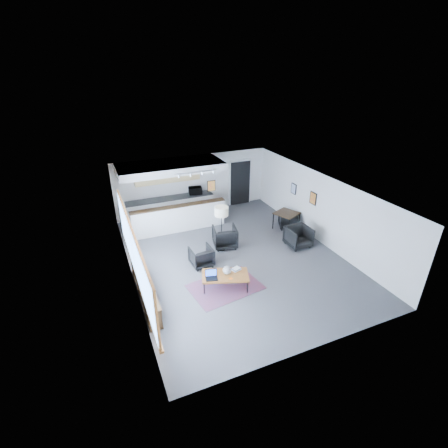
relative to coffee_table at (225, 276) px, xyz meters
name	(u,v)px	position (x,y,z in m)	size (l,w,h in m)	color
room	(235,224)	(0.97, 1.47, 0.88)	(7.02, 9.02, 2.62)	#4A4A4D
window	(134,254)	(-2.49, 0.57, 1.04)	(0.10, 5.95, 1.66)	#8CBFFF
console	(145,289)	(-2.33, 0.42, -0.09)	(0.35, 3.00, 0.80)	#332212
kitchenette	(172,191)	(-0.23, 5.18, 0.96)	(4.20, 1.96, 2.60)	white
doorway	(240,182)	(3.27, 5.89, 0.66)	(1.10, 0.12, 2.15)	black
track_light	(196,173)	(0.38, 3.67, 2.11)	(1.60, 0.07, 0.15)	silver
wall_art_lower	(313,198)	(4.44, 1.87, 1.13)	(0.03, 0.38, 0.48)	black
wall_art_upper	(294,189)	(4.44, 3.17, 1.08)	(0.03, 0.34, 0.44)	black
kilim_rug	(225,287)	(0.00, 0.00, -0.41)	(2.28, 1.71, 0.01)	#542C42
coffee_table	(225,276)	(0.00, 0.00, 0.00)	(1.56, 1.17, 0.45)	brown
laptop	(211,276)	(-0.44, 0.02, 0.11)	(0.41, 0.36, 0.25)	black
ceramic_pot	(227,270)	(0.06, 0.01, 0.17)	(0.26, 0.26, 0.26)	gray
book_stack	(236,269)	(0.41, 0.10, 0.07)	(0.32, 0.29, 0.08)	silver
coaster	(231,278)	(0.07, -0.25, 0.04)	(0.11, 0.11, 0.01)	#E5590C
armchair_left	(201,256)	(-0.26, 1.43, -0.05)	(0.71, 0.67, 0.73)	black
armchair_right	(225,236)	(0.97, 2.31, 0.01)	(0.84, 0.78, 0.86)	black
floor_lamp	(221,213)	(0.76, 2.13, 1.06)	(0.59, 0.59, 1.70)	black
dining_table	(287,214)	(3.86, 2.66, 0.24)	(1.12, 1.12, 0.72)	#332212
dining_chair_near	(298,237)	(3.49, 1.25, -0.06)	(0.70, 0.66, 0.72)	black
dining_chair_far	(288,221)	(3.97, 2.70, -0.12)	(0.59, 0.55, 0.60)	black
microwave	(195,190)	(0.94, 5.62, 0.70)	(0.57, 0.32, 0.39)	black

